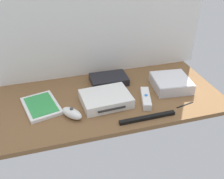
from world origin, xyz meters
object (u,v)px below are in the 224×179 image
mini_computer (171,83)px  stylus_pen (185,104)px  remote_nunchuk (72,113)px  game_console (106,99)px  game_case (41,106)px  sensor_bar (147,118)px  network_router (109,79)px  remote_wand (146,98)px

mini_computer → stylus_pen: bearing=-92.3°
remote_nunchuk → game_console: bearing=-17.0°
mini_computer → remote_nunchuk: mini_computer is taller
game_case → sensor_bar: bearing=-39.2°
game_console → remote_nunchuk: bearing=-162.1°
game_console → game_case: (-27.62, 4.61, -1.44)cm
mini_computer → stylus_pen: size_ratio=2.09×
game_case → network_router: (33.68, 12.25, 0.94)cm
network_router → remote_nunchuk: size_ratio=1.72×
mini_computer → game_console: bearing=-173.5°
stylus_pen → network_router: bearing=133.6°
mini_computer → sensor_bar: 28.05cm
network_router → stylus_pen: 38.76cm
game_console → network_router: 17.92cm
game_case → remote_nunchuk: 15.89cm
network_router → sensor_bar: 33.25cm
remote_nunchuk → stylus_pen: bearing=-43.8°
game_console → mini_computer: size_ratio=1.16×
network_router → sensor_bar: size_ratio=0.76×
game_console → game_case: size_ratio=1.01×
remote_nunchuk → stylus_pen: remote_nunchuk is taller
mini_computer → remote_wand: (-15.98, -7.44, -1.13)cm
game_console → network_router: (6.05, 16.86, -0.50)cm
game_console → network_router: size_ratio=1.20×
mini_computer → network_router: size_ratio=1.03×
game_case → remote_nunchuk: (11.78, -10.60, 1.28)cm
remote_wand → remote_nunchuk: (-33.25, -2.36, 0.53)cm
network_router → stylus_pen: network_router is taller
sensor_bar → remote_nunchuk: bearing=161.0°
network_router → game_case: bearing=-159.1°
network_router → remote_nunchuk: remote_nunchuk is taller
game_case → remote_nunchuk: remote_nunchuk is taller
sensor_bar → stylus_pen: 20.04cm
mini_computer → game_case: (-61.00, 0.80, -1.88)cm
stylus_pen → remote_nunchuk: bearing=173.9°
network_router → remote_wand: (11.35, -20.49, -0.19)cm
game_case → sensor_bar: (40.83, -20.20, -0.06)cm
stylus_pen → mini_computer: bearing=87.7°
remote_wand → sensor_bar: (-4.19, -11.96, -0.81)cm
game_console → remote_wand: size_ratio=1.43×
remote_nunchuk → stylus_pen: (48.61, -5.22, -1.69)cm
network_router → sensor_bar: network_router is taller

